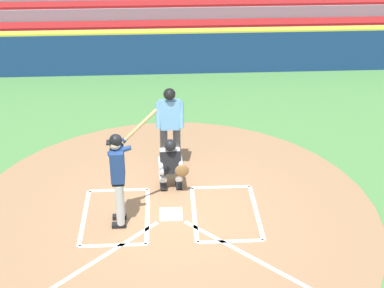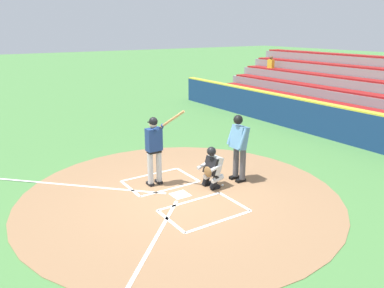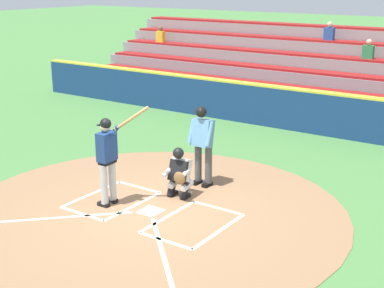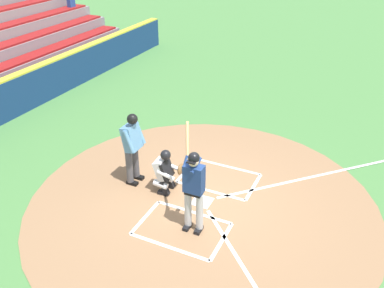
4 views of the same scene
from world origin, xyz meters
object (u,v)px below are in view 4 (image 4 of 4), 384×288
at_px(catcher, 166,170).
at_px(baseball, 159,184).
at_px(plate_umpire, 132,144).
at_px(batter, 194,186).

relative_size(catcher, baseball, 15.27).
xyz_separation_m(catcher, baseball, (-0.11, -0.27, -0.55)).
height_order(catcher, plate_umpire, plate_umpire).
xyz_separation_m(catcher, plate_umpire, (-0.00, -0.88, 0.49)).
bearing_deg(batter, catcher, -129.42).
xyz_separation_m(plate_umpire, baseball, (-0.11, 0.61, -1.04)).
bearing_deg(plate_umpire, catcher, 89.70).
bearing_deg(plate_umpire, baseball, 99.82).
distance_m(batter, plate_umpire, 2.26).
bearing_deg(baseball, batter, 53.37).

